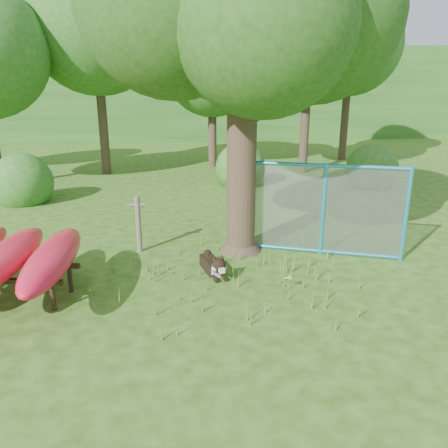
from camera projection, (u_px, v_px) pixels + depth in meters
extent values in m
plane|color=#234B0F|center=(223.00, 306.00, 7.01)|extent=(80.00, 80.00, 0.00)
cylinder|color=#36281D|center=(242.00, 140.00, 8.71)|extent=(0.75, 0.75, 4.70)
cone|color=#36281D|center=(241.00, 240.00, 9.34)|extent=(1.13, 1.13, 0.47)
sphere|color=#1D4814|center=(315.00, 14.00, 8.36)|extent=(3.38, 3.38, 3.38)
sphere|color=#1D4814|center=(265.00, 24.00, 6.99)|extent=(3.00, 3.00, 3.00)
cylinder|color=#36281D|center=(271.00, 106.00, 8.44)|extent=(1.33, 0.23, 1.00)
cylinder|color=#36281D|center=(220.00, 86.00, 8.65)|extent=(0.86, 0.91, 0.96)
cylinder|color=brown|center=(138.00, 224.00, 9.17)|extent=(0.12, 0.12, 1.21)
cylinder|color=brown|center=(137.00, 205.00, 9.05)|extent=(0.33, 0.08, 0.07)
cylinder|color=black|center=(53.00, 297.00, 6.79)|extent=(0.09, 0.09, 0.47)
cylinder|color=black|center=(70.00, 279.00, 7.42)|extent=(0.09, 0.09, 0.47)
ellipsoid|color=red|center=(8.00, 257.00, 7.01)|extent=(0.90, 2.85, 0.45)
ellipsoid|color=red|center=(53.00, 258.00, 6.96)|extent=(0.80, 2.84, 0.45)
cube|color=black|center=(211.00, 265.00, 8.32)|extent=(0.38, 0.72, 0.23)
cube|color=silver|center=(216.00, 271.00, 8.06)|extent=(0.24, 0.18, 0.21)
sphere|color=black|center=(219.00, 265.00, 7.85)|extent=(0.25, 0.25, 0.25)
cube|color=silver|center=(221.00, 270.00, 7.76)|extent=(0.12, 0.15, 0.09)
sphere|color=silver|center=(215.00, 268.00, 7.82)|extent=(0.12, 0.12, 0.12)
sphere|color=silver|center=(224.00, 267.00, 7.87)|extent=(0.12, 0.12, 0.12)
cone|color=black|center=(215.00, 258.00, 7.82)|extent=(0.09, 0.11, 0.12)
cone|color=black|center=(222.00, 257.00, 7.87)|extent=(0.12, 0.13, 0.12)
cylinder|color=black|center=(214.00, 278.00, 7.92)|extent=(0.12, 0.30, 0.07)
cylinder|color=black|center=(223.00, 277.00, 7.98)|extent=(0.12, 0.30, 0.07)
sphere|color=black|center=(207.00, 253.00, 8.64)|extent=(0.16, 0.16, 0.16)
torus|color=blue|center=(218.00, 267.00, 7.94)|extent=(0.25, 0.12, 0.25)
cylinder|color=#2997C2|center=(247.00, 205.00, 9.32)|extent=(0.11, 0.11, 1.91)
cylinder|color=#2997C2|center=(323.00, 210.00, 8.95)|extent=(0.11, 0.11, 1.91)
cylinder|color=#2997C2|center=(406.00, 215.00, 8.57)|extent=(0.11, 0.11, 1.91)
cylinder|color=#2997C2|center=(326.00, 166.00, 8.67)|extent=(2.97, 1.31, 0.07)
cylinder|color=#2997C2|center=(320.00, 251.00, 9.22)|extent=(2.97, 1.31, 0.07)
plane|color=gray|center=(323.00, 210.00, 8.95)|extent=(2.94, 1.24, 3.19)
cylinder|color=#4F822A|center=(288.00, 284.00, 7.53)|extent=(0.02, 0.02, 0.23)
sphere|color=yellow|center=(289.00, 278.00, 7.50)|extent=(0.04, 0.04, 0.04)
sphere|color=yellow|center=(290.00, 276.00, 7.53)|extent=(0.04, 0.04, 0.04)
sphere|color=yellow|center=(286.00, 278.00, 7.52)|extent=(0.04, 0.04, 0.04)
sphere|color=yellow|center=(291.00, 278.00, 7.48)|extent=(0.04, 0.04, 0.04)
sphere|color=yellow|center=(288.00, 278.00, 7.47)|extent=(0.04, 0.04, 0.04)
cylinder|color=#36281D|center=(102.00, 107.00, 17.11)|extent=(0.36, 0.36, 5.25)
sphere|color=#265D1E|center=(95.00, 24.00, 16.21)|extent=(5.20, 5.20, 5.20)
cylinder|color=#36281D|center=(212.00, 122.00, 18.91)|extent=(0.36, 0.36, 3.85)
sphere|color=#265D1E|center=(212.00, 68.00, 18.25)|extent=(4.00, 4.00, 4.00)
cylinder|color=#36281D|center=(306.00, 113.00, 17.40)|extent=(0.36, 0.36, 4.76)
sphere|color=#265D1E|center=(309.00, 40.00, 16.58)|extent=(4.80, 4.80, 4.80)
cylinder|color=#36281D|center=(346.00, 108.00, 20.64)|extent=(0.36, 0.36, 4.90)
sphere|color=#265D1E|center=(351.00, 44.00, 19.80)|extent=(4.60, 4.60, 4.60)
sphere|color=#265D1E|center=(25.00, 202.00, 13.36)|extent=(1.80, 1.80, 1.80)
sphere|color=#265D1E|center=(370.00, 186.00, 15.50)|extent=(1.80, 1.80, 1.80)
sphere|color=#265D1E|center=(240.00, 185.00, 15.79)|extent=(1.80, 1.80, 1.80)
cube|color=#265D1E|center=(167.00, 93.00, 32.52)|extent=(80.00, 12.00, 6.00)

